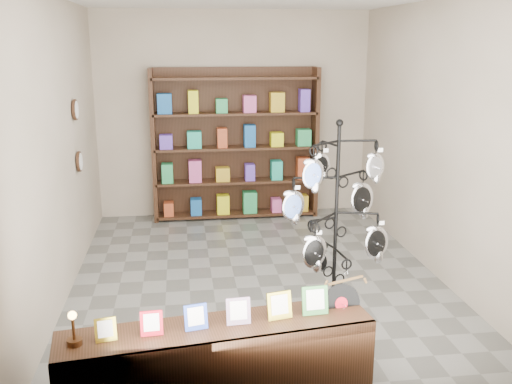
% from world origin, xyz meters
% --- Properties ---
extents(ground, '(5.00, 5.00, 0.00)m').
position_xyz_m(ground, '(0.00, 0.00, 0.00)').
color(ground, slate).
rests_on(ground, ground).
extents(room_envelope, '(5.00, 5.00, 5.00)m').
position_xyz_m(room_envelope, '(0.00, 0.00, 1.85)').
color(room_envelope, '#BBAA96').
rests_on(room_envelope, ground).
extents(display_tree, '(1.01, 1.00, 1.93)m').
position_xyz_m(display_tree, '(0.52, -1.32, 1.11)').
color(display_tree, black).
rests_on(display_tree, ground).
extents(front_shelf, '(2.32, 0.76, 0.81)m').
position_xyz_m(front_shelf, '(-0.57, -2.18, 0.28)').
color(front_shelf, black).
rests_on(front_shelf, ground).
extents(back_shelving, '(2.42, 0.36, 2.20)m').
position_xyz_m(back_shelving, '(0.00, 2.30, 1.03)').
color(back_shelving, black).
rests_on(back_shelving, ground).
extents(wall_clocks, '(0.03, 0.24, 0.84)m').
position_xyz_m(wall_clocks, '(-1.97, 0.80, 1.50)').
color(wall_clocks, black).
rests_on(wall_clocks, ground).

